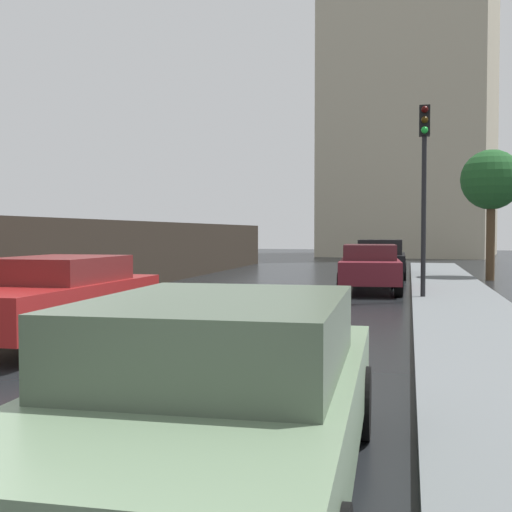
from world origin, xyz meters
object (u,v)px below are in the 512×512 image
(car_black_far_ahead, at_px, (381,258))
(traffic_light, at_px, (424,166))
(car_maroon_mid_road, at_px, (370,267))
(car_red_behind_camera, at_px, (54,297))
(street_tree_near, at_px, (491,181))
(car_green_near_kerb, at_px, (221,393))

(car_black_far_ahead, distance_m, traffic_light, 9.17)
(car_maroon_mid_road, relative_size, car_red_behind_camera, 0.95)
(street_tree_near, bearing_deg, car_maroon_mid_road, -125.74)
(car_green_near_kerb, xyz_separation_m, car_black_far_ahead, (0.12, 21.26, 0.05))
(car_red_behind_camera, xyz_separation_m, traffic_light, (5.86, 7.33, 2.67))
(car_red_behind_camera, bearing_deg, street_tree_near, -118.06)
(car_red_behind_camera, bearing_deg, traffic_light, -128.11)
(car_maroon_mid_road, xyz_separation_m, street_tree_near, (3.97, 5.51, 2.85))
(car_black_far_ahead, xyz_separation_m, car_red_behind_camera, (-4.45, -16.00, -0.03))
(traffic_light, relative_size, street_tree_near, 1.01)
(car_maroon_mid_road, distance_m, street_tree_near, 7.36)
(street_tree_near, bearing_deg, car_green_near_kerb, -101.09)
(car_green_near_kerb, xyz_separation_m, street_tree_near, (4.04, 20.60, 2.87))
(car_green_near_kerb, relative_size, traffic_light, 0.92)
(car_maroon_mid_road, distance_m, car_black_far_ahead, 6.17)
(car_green_near_kerb, height_order, street_tree_near, street_tree_near)
(car_maroon_mid_road, relative_size, traffic_light, 0.91)
(car_green_near_kerb, xyz_separation_m, car_red_behind_camera, (-4.33, 5.27, 0.02))
(car_green_near_kerb, distance_m, car_black_far_ahead, 21.26)
(car_black_far_ahead, relative_size, street_tree_near, 0.95)
(traffic_light, bearing_deg, car_red_behind_camera, -128.66)
(car_green_near_kerb, height_order, traffic_light, traffic_light)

